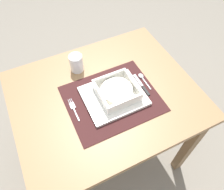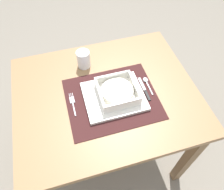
{
  "view_description": "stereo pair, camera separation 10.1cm",
  "coord_description": "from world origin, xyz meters",
  "px_view_note": "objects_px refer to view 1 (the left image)",
  "views": [
    {
      "loc": [
        -0.24,
        -0.58,
        1.54
      ],
      "look_at": [
        0.02,
        -0.04,
        0.73
      ],
      "focal_mm": 34.95,
      "sensor_mm": 36.0,
      "label": 1
    },
    {
      "loc": [
        -0.15,
        -0.61,
        1.54
      ],
      "look_at": [
        0.02,
        -0.04,
        0.73
      ],
      "focal_mm": 34.95,
      "sensor_mm": 36.0,
      "label": 2
    }
  ],
  "objects_px": {
    "dining_table": "(105,106)",
    "butter_knife": "(143,86)",
    "spoon": "(142,77)",
    "fork": "(73,108)",
    "drinking_glass": "(76,64)",
    "porridge_bowl": "(117,91)"
  },
  "relations": [
    {
      "from": "dining_table",
      "to": "spoon",
      "type": "relative_size",
      "value": 7.87
    },
    {
      "from": "dining_table",
      "to": "spoon",
      "type": "xyz_separation_m",
      "value": [
        0.21,
        0.01,
        0.11
      ]
    },
    {
      "from": "drinking_glass",
      "to": "porridge_bowl",
      "type": "bearing_deg",
      "value": -66.49
    },
    {
      "from": "butter_knife",
      "to": "porridge_bowl",
      "type": "bearing_deg",
      "value": 176.8
    },
    {
      "from": "butter_knife",
      "to": "drinking_glass",
      "type": "distance_m",
      "value": 0.35
    },
    {
      "from": "spoon",
      "to": "fork",
      "type": "bearing_deg",
      "value": 179.76
    },
    {
      "from": "dining_table",
      "to": "porridge_bowl",
      "type": "height_order",
      "value": "porridge_bowl"
    },
    {
      "from": "porridge_bowl",
      "to": "fork",
      "type": "xyz_separation_m",
      "value": [
        -0.21,
        0.02,
        -0.03
      ]
    },
    {
      "from": "dining_table",
      "to": "butter_knife",
      "type": "height_order",
      "value": "butter_knife"
    },
    {
      "from": "spoon",
      "to": "butter_knife",
      "type": "relative_size",
      "value": 0.79
    },
    {
      "from": "fork",
      "to": "butter_knife",
      "type": "bearing_deg",
      "value": -1.9
    },
    {
      "from": "butter_knife",
      "to": "drinking_glass",
      "type": "bearing_deg",
      "value": 133.65
    },
    {
      "from": "fork",
      "to": "spoon",
      "type": "bearing_deg",
      "value": 6.04
    },
    {
      "from": "spoon",
      "to": "drinking_glass",
      "type": "xyz_separation_m",
      "value": [
        -0.27,
        0.2,
        0.03
      ]
    },
    {
      "from": "porridge_bowl",
      "to": "dining_table",
      "type": "bearing_deg",
      "value": 140.6
    },
    {
      "from": "dining_table",
      "to": "drinking_glass",
      "type": "height_order",
      "value": "drinking_glass"
    },
    {
      "from": "dining_table",
      "to": "fork",
      "type": "bearing_deg",
      "value": -175.28
    },
    {
      "from": "fork",
      "to": "porridge_bowl",
      "type": "bearing_deg",
      "value": -3.46
    },
    {
      "from": "fork",
      "to": "drinking_glass",
      "type": "bearing_deg",
      "value": 68.17
    },
    {
      "from": "dining_table",
      "to": "butter_knife",
      "type": "relative_size",
      "value": 6.21
    },
    {
      "from": "butter_knife",
      "to": "drinking_glass",
      "type": "xyz_separation_m",
      "value": [
        -0.25,
        0.25,
        0.04
      ]
    },
    {
      "from": "fork",
      "to": "butter_knife",
      "type": "height_order",
      "value": "butter_knife"
    }
  ]
}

